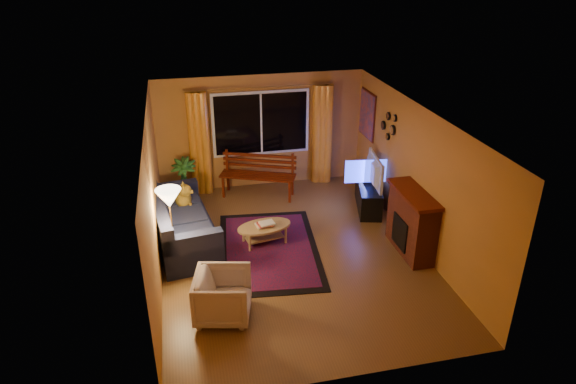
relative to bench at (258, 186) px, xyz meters
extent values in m
cube|color=brown|center=(0.19, -2.39, -0.25)|extent=(4.50, 6.00, 0.02)
cube|color=white|center=(0.19, -2.39, 2.27)|extent=(4.50, 6.00, 0.02)
cube|color=#C68137|center=(0.19, 0.62, 1.01)|extent=(4.50, 0.02, 2.50)
cube|color=#C68137|center=(-2.07, -2.39, 1.01)|extent=(0.02, 6.00, 2.50)
cube|color=#C68137|center=(2.45, -2.39, 1.01)|extent=(0.02, 6.00, 2.50)
cube|color=black|center=(0.19, 0.56, 1.21)|extent=(2.00, 0.02, 1.30)
cylinder|color=#BF8C3F|center=(0.19, 0.51, 2.01)|extent=(3.20, 0.03, 0.03)
cylinder|color=orange|center=(-1.16, 0.49, 0.88)|extent=(0.36, 0.36, 2.24)
cylinder|color=orange|center=(1.54, 0.49, 0.88)|extent=(0.36, 0.36, 2.24)
cube|color=#511505|center=(0.00, 0.00, 0.00)|extent=(1.66, 1.04, 0.48)
imported|color=#235B1E|center=(-1.55, 0.09, 0.24)|extent=(0.58, 0.58, 0.95)
cube|color=#1B1F3B|center=(-1.65, -1.61, 0.22)|extent=(1.28, 2.40, 0.93)
imported|color=beige|center=(-1.16, -3.85, 0.16)|extent=(0.88, 0.92, 0.80)
cylinder|color=#BF8C3F|center=(-1.81, -2.65, 0.55)|extent=(0.26, 0.26, 1.58)
cube|color=maroon|center=(-0.18, -2.20, -0.23)|extent=(2.01, 2.91, 0.02)
cylinder|color=tan|center=(-0.22, -1.96, -0.06)|extent=(1.16, 1.16, 0.36)
cube|color=black|center=(2.12, -1.05, 0.02)|extent=(0.73, 1.34, 0.53)
imported|color=black|center=(2.12, -1.05, 0.59)|extent=(0.27, 1.06, 0.60)
cube|color=maroon|center=(2.24, -2.79, 0.31)|extent=(0.40, 1.20, 1.10)
cube|color=#E64E19|center=(2.41, 0.06, 1.41)|extent=(0.04, 0.76, 0.96)
camera|label=1|loc=(-1.57, -9.92, 4.66)|focal=32.00mm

